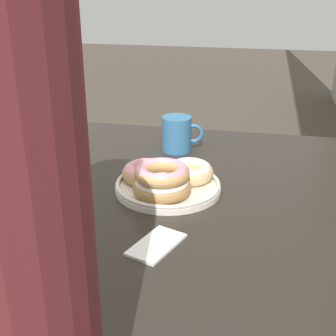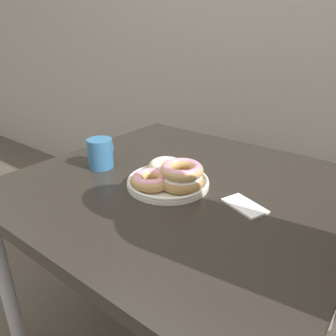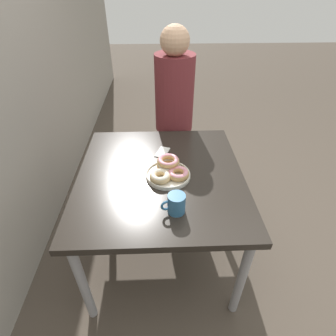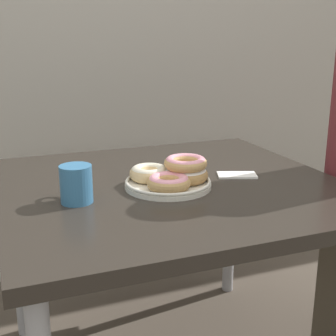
{
  "view_description": "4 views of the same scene",
  "coord_description": "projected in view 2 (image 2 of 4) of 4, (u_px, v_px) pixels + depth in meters",
  "views": [
    {
      "loc": [
        0.99,
        0.39,
        1.21
      ],
      "look_at": [
        -0.02,
        0.18,
        0.76
      ],
      "focal_mm": 50.0,
      "sensor_mm": 36.0,
      "label": 1
    },
    {
      "loc": [
        0.55,
        -0.55,
        1.17
      ],
      "look_at": [
        -0.02,
        0.18,
        0.76
      ],
      "focal_mm": 35.0,
      "sensor_mm": 36.0,
      "label": 2
    },
    {
      "loc": [
        -1.21,
        0.23,
        1.65
      ],
      "look_at": [
        -0.02,
        0.18,
        0.76
      ],
      "focal_mm": 28.0,
      "sensor_mm": 36.0,
      "label": 3
    },
    {
      "loc": [
        -0.51,
        -1.06,
        1.15
      ],
      "look_at": [
        -0.02,
        0.18,
        0.76
      ],
      "focal_mm": 50.0,
      "sensor_mm": 36.0,
      "label": 4
    }
  ],
  "objects": [
    {
      "name": "donut_plate",
      "position": [
        170.0,
        176.0,
        1.02
      ],
      "size": [
        0.26,
        0.27,
        0.09
      ],
      "color": "silver",
      "rests_on": "dining_table"
    },
    {
      "name": "napkin",
      "position": [
        245.0,
        206.0,
        0.91
      ],
      "size": [
        0.14,
        0.11,
        0.01
      ],
      "color": "white",
      "rests_on": "dining_table"
    },
    {
      "name": "coffee_mug",
      "position": [
        101.0,
        153.0,
        1.15
      ],
      "size": [
        0.09,
        0.12,
        0.1
      ],
      "color": "teal",
      "rests_on": "dining_table"
    },
    {
      "name": "dining_table",
      "position": [
        182.0,
        202.0,
        1.08
      ],
      "size": [
        1.03,
        0.97,
        0.7
      ],
      "color": "#28231E",
      "rests_on": "ground_plane"
    }
  ]
}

